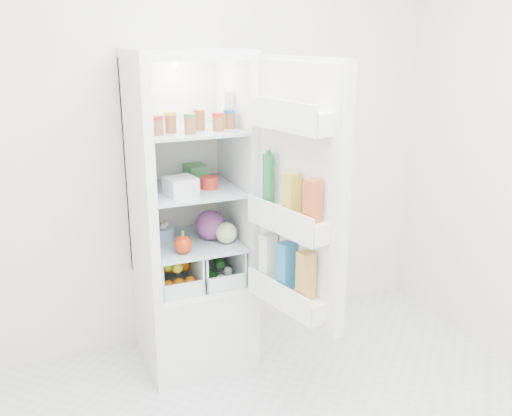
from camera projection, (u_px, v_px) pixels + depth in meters
name	position (u px, v px, depth m)	size (l,w,h in m)	color
room_walls	(336.00, 118.00, 2.01)	(3.02, 3.02, 2.61)	white
refrigerator	(190.00, 250.00, 3.31)	(0.60, 0.60, 1.80)	white
shelf_low	(193.00, 242.00, 3.24)	(0.49, 0.53, 0.01)	#ADC4CB
shelf_mid	(191.00, 189.00, 3.14)	(0.49, 0.53, 0.01)	#ADC4CB
shelf_top	(189.00, 130.00, 3.05)	(0.49, 0.53, 0.01)	#ADC4CB
crisper_left	(173.00, 266.00, 3.23)	(0.23, 0.46, 0.22)	silver
crisper_right	(214.00, 260.00, 3.32)	(0.23, 0.46, 0.22)	silver
condiment_jars	(195.00, 123.00, 2.93)	(0.46, 0.16, 0.08)	#B21919
squeeze_bottle	(226.00, 109.00, 3.08)	(0.05, 0.05, 0.19)	white
tub_white	(181.00, 186.00, 2.99)	(0.15, 0.15, 0.10)	silver
tin_red	(209.00, 183.00, 3.13)	(0.10, 0.10, 0.06)	red
tub_green	(196.00, 172.00, 3.31)	(0.11, 0.15, 0.09)	#44974D
red_cabbage	(210.00, 225.00, 3.23)	(0.17, 0.17, 0.17)	#5D2055
bell_pepper	(183.00, 245.00, 3.04)	(0.10, 0.10, 0.10)	#BA2B0B
mushroom_bowl	(160.00, 233.00, 3.24)	(0.16, 0.16, 0.07)	#99BFE4
salad_bag	(226.00, 233.00, 3.18)	(0.12, 0.12, 0.12)	beige
citrus_pile	(175.00, 273.00, 3.19)	(0.20, 0.24, 0.16)	orange
veg_pile	(215.00, 267.00, 3.33)	(0.16, 0.30, 0.10)	#174718
fridge_door	(297.00, 202.00, 2.77)	(0.29, 0.60, 1.30)	white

